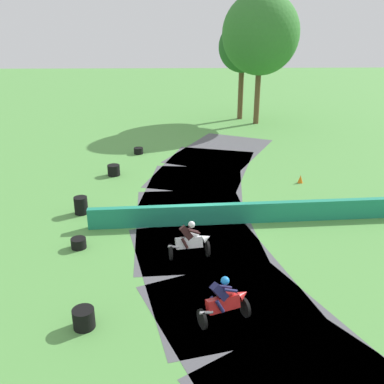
{
  "coord_description": "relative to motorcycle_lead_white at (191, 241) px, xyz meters",
  "views": [
    {
      "loc": [
        -0.52,
        -17.12,
        8.42
      ],
      "look_at": [
        0.0,
        1.5,
        0.9
      ],
      "focal_mm": 41.15,
      "sensor_mm": 36.0,
      "label": 1
    }
  ],
  "objects": [
    {
      "name": "tire_stack_extra_a",
      "position": [
        -3.19,
        -3.99,
        -0.34
      ],
      "size": [
        0.64,
        0.64,
        0.6
      ],
      "color": "black",
      "rests_on": "ground"
    },
    {
      "name": "safety_barrier",
      "position": [
        5.35,
        2.99,
        -0.19
      ],
      "size": [
        19.28,
        1.5,
        0.9
      ],
      "primitive_type": "cube",
      "rotation": [
        0.0,
        0.0,
        -1.51
      ],
      "color": "#1E8466",
      "rests_on": "ground"
    },
    {
      "name": "track_asphalt",
      "position": [
        1.48,
        2.75,
        -0.63
      ],
      "size": [
        10.57,
        31.08,
        0.01
      ],
      "color": "#515156",
      "rests_on": "ground"
    },
    {
      "name": "tire_stack_far",
      "position": [
        -4.34,
        0.72,
        -0.44
      ],
      "size": [
        0.59,
        0.59,
        0.4
      ],
      "color": "black",
      "rests_on": "ground"
    },
    {
      "name": "tire_stack_near",
      "position": [
        -3.07,
        13.17,
        -0.44
      ],
      "size": [
        0.6,
        0.6,
        0.4
      ],
      "color": "black",
      "rests_on": "ground"
    },
    {
      "name": "ground_plane",
      "position": [
        0.16,
        2.67,
        -0.64
      ],
      "size": [
        120.0,
        120.0,
        0.0
      ],
      "primitive_type": "plane",
      "color": "#569947"
    },
    {
      "name": "tree_far_right",
      "position": [
        5.98,
        21.59,
        6.4
      ],
      "size": [
        5.99,
        5.99,
        10.2
      ],
      "color": "brown",
      "rests_on": "ground"
    },
    {
      "name": "motorcycle_lead_white",
      "position": [
        0.0,
        0.0,
        0.0
      ],
      "size": [
        1.67,
        0.98,
        1.43
      ],
      "color": "black",
      "rests_on": "ground"
    },
    {
      "name": "tire_stack_mid_b",
      "position": [
        -4.88,
        3.93,
        -0.24
      ],
      "size": [
        0.6,
        0.6,
        0.8
      ],
      "color": "black",
      "rests_on": "ground"
    },
    {
      "name": "traffic_cone",
      "position": [
        6.1,
        7.57,
        -0.42
      ],
      "size": [
        0.28,
        0.28,
        0.44
      ],
      "primitive_type": "cone",
      "color": "orange",
      "rests_on": "ground"
    },
    {
      "name": "motorcycle_chase_red",
      "position": [
        0.91,
        -3.73,
        0.01
      ],
      "size": [
        1.67,
        1.23,
        1.43
      ],
      "color": "black",
      "rests_on": "ground"
    },
    {
      "name": "tire_stack_mid_a",
      "position": [
        -4.11,
        9.06,
        -0.34
      ],
      "size": [
        0.69,
        0.69,
        0.6
      ],
      "color": "black",
      "rests_on": "ground"
    },
    {
      "name": "tree_far_left",
      "position": [
        4.86,
        23.42,
        5.29
      ],
      "size": [
        3.95,
        3.95,
        8.04
      ],
      "color": "brown",
      "rests_on": "ground"
    }
  ]
}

